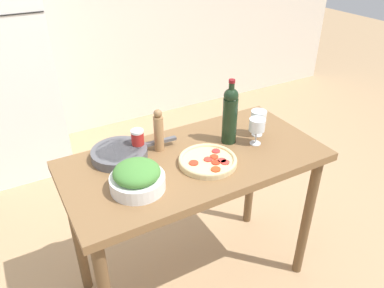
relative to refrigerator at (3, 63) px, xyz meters
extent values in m
plane|color=tan|center=(0.68, -1.85, -0.94)|extent=(14.00, 14.00, 0.00)
cube|color=white|center=(0.00, 0.00, 0.00)|extent=(0.66, 0.67, 1.88)
cube|color=brown|center=(0.68, -1.85, -0.07)|extent=(1.30, 0.64, 0.04)
cylinder|color=brown|center=(1.27, -2.11, -0.52)|extent=(0.06, 0.06, 0.84)
cylinder|color=brown|center=(0.08, -1.59, -0.52)|extent=(0.06, 0.06, 0.84)
cylinder|color=brown|center=(1.27, -1.59, -0.52)|extent=(0.06, 0.06, 0.84)
cylinder|color=black|center=(0.91, -1.80, 0.07)|extent=(0.08, 0.08, 0.25)
sphere|color=black|center=(0.91, -1.80, 0.21)|extent=(0.08, 0.08, 0.08)
cylinder|color=black|center=(0.91, -1.80, 0.25)|extent=(0.03, 0.03, 0.07)
cylinder|color=maroon|center=(0.91, -1.80, 0.29)|extent=(0.03, 0.03, 0.02)
cylinder|color=silver|center=(1.02, -1.89, -0.05)|extent=(0.06, 0.06, 0.00)
cylinder|color=silver|center=(1.02, -1.89, -0.01)|extent=(0.01, 0.01, 0.08)
cylinder|color=white|center=(1.02, -1.89, 0.06)|extent=(0.08, 0.08, 0.06)
cylinder|color=maroon|center=(1.02, -1.89, 0.04)|extent=(0.07, 0.07, 0.03)
cylinder|color=silver|center=(1.08, -1.82, -0.05)|extent=(0.06, 0.06, 0.00)
cylinder|color=silver|center=(1.08, -1.82, -0.01)|extent=(0.01, 0.01, 0.08)
cylinder|color=white|center=(1.08, -1.82, 0.06)|extent=(0.08, 0.08, 0.06)
cylinder|color=maroon|center=(1.08, -1.82, 0.03)|extent=(0.07, 0.07, 0.01)
cylinder|color=#AD7F51|center=(0.55, -1.70, 0.04)|extent=(0.05, 0.05, 0.19)
sphere|color=#936C45|center=(0.55, -1.70, 0.15)|extent=(0.04, 0.04, 0.04)
cylinder|color=white|center=(0.33, -1.95, -0.02)|extent=(0.24, 0.24, 0.06)
ellipsoid|color=#478438|center=(0.33, -1.95, 0.03)|extent=(0.21, 0.21, 0.08)
cylinder|color=#DBC189|center=(0.70, -1.93, -0.04)|extent=(0.28, 0.28, 0.02)
torus|color=#DBC189|center=(0.70, -1.93, -0.03)|extent=(0.28, 0.28, 0.02)
cylinder|color=red|center=(0.63, -1.92, -0.03)|extent=(0.05, 0.05, 0.01)
cylinder|color=red|center=(0.78, -1.88, -0.03)|extent=(0.04, 0.04, 0.01)
cylinder|color=red|center=(0.74, -1.92, -0.03)|extent=(0.04, 0.04, 0.01)
cylinder|color=red|center=(0.72, -1.97, -0.03)|extent=(0.04, 0.04, 0.01)
cylinder|color=red|center=(0.70, -1.93, -0.03)|extent=(0.04, 0.04, 0.01)
cylinder|color=#E1411C|center=(0.69, -2.02, -0.03)|extent=(0.05, 0.05, 0.01)
cylinder|color=red|center=(0.76, -1.97, -0.03)|extent=(0.04, 0.04, 0.01)
cylinder|color=red|center=(0.76, -1.99, -0.03)|extent=(0.04, 0.04, 0.01)
cylinder|color=#B2231E|center=(0.45, -1.67, 0.00)|extent=(0.06, 0.06, 0.11)
cylinder|color=white|center=(0.45, -1.67, 0.07)|extent=(0.06, 0.06, 0.01)
cylinder|color=#56565B|center=(0.35, -1.67, -0.03)|extent=(0.28, 0.28, 0.05)
cylinder|color=#2F2F32|center=(0.35, -1.67, -0.02)|extent=(0.23, 0.23, 0.04)
cube|color=#56565B|center=(0.57, -1.68, -0.02)|extent=(0.17, 0.03, 0.02)
camera|label=1|loc=(-0.10, -3.20, 0.96)|focal=35.00mm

